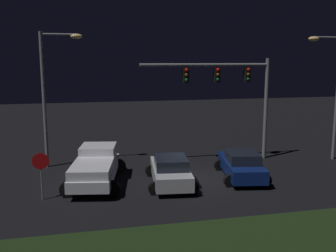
# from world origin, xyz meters

# --- Properties ---
(ground_plane) EXTENTS (80.00, 80.00, 0.00)m
(ground_plane) POSITION_xyz_m (0.00, 0.00, 0.00)
(ground_plane) COLOR black
(pickup_truck) EXTENTS (3.52, 5.67, 1.80)m
(pickup_truck) POSITION_xyz_m (-4.94, 0.53, 1.00)
(pickup_truck) COLOR silver
(pickup_truck) RESTS_ON ground_plane
(car_sedan) EXTENTS (2.81, 4.58, 1.51)m
(car_sedan) POSITION_xyz_m (-1.20, -0.59, 0.74)
(car_sedan) COLOR #B7B7BC
(car_sedan) RESTS_ON ground_plane
(car_sedan_far) EXTENTS (2.98, 4.65, 1.51)m
(car_sedan_far) POSITION_xyz_m (2.84, -0.34, 0.74)
(car_sedan_far) COLOR navy
(car_sedan_far) RESTS_ON ground_plane
(traffic_signal_gantry) EXTENTS (8.32, 0.56, 6.50)m
(traffic_signal_gantry) POSITION_xyz_m (3.61, 3.38, 4.90)
(traffic_signal_gantry) COLOR slate
(traffic_signal_gantry) RESTS_ON ground_plane
(street_lamp_left) EXTENTS (2.46, 0.44, 8.00)m
(street_lamp_left) POSITION_xyz_m (-7.23, 4.32, 5.04)
(street_lamp_left) COLOR slate
(street_lamp_left) RESTS_ON ground_plane
(street_lamp_right) EXTENTS (2.38, 0.44, 7.91)m
(street_lamp_right) POSITION_xyz_m (9.87, 2.17, 4.98)
(street_lamp_right) COLOR slate
(street_lamp_right) RESTS_ON ground_plane
(stop_sign) EXTENTS (0.76, 0.08, 2.23)m
(stop_sign) POSITION_xyz_m (-7.48, -1.43, 1.56)
(stop_sign) COLOR slate
(stop_sign) RESTS_ON ground_plane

